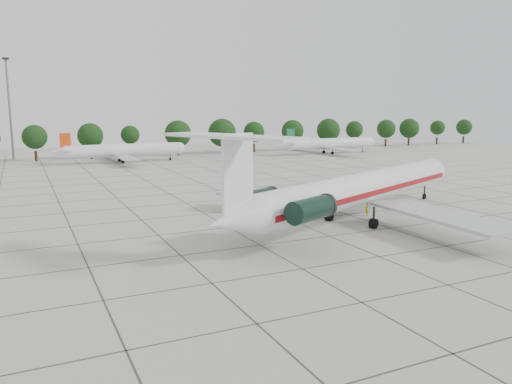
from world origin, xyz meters
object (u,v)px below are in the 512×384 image
(ground_crew, at_px, (367,209))
(main_airliner, at_px, (355,190))
(bg_airliner_d, at_px, (331,144))
(bg_airliner_c, at_px, (124,150))
(floodlight_mast, at_px, (9,103))

(ground_crew, bearing_deg, main_airliner, 18.96)
(bg_airliner_d, bearing_deg, bg_airliner_c, 177.84)
(bg_airliner_c, xyz_separation_m, bg_airliner_d, (58.25, -2.19, 0.00))
(main_airliner, height_order, floodlight_mast, floodlight_mast)
(ground_crew, relative_size, bg_airliner_c, 0.06)
(main_airliner, relative_size, floodlight_mast, 1.78)
(main_airliner, distance_m, bg_airliner_d, 88.34)
(main_airliner, bearing_deg, bg_airliner_d, 34.08)
(bg_airliner_c, bearing_deg, ground_crew, -78.39)
(main_airliner, distance_m, ground_crew, 5.69)
(bg_airliner_c, xyz_separation_m, floodlight_mast, (-24.43, 19.31, 11.37))
(bg_airliner_d, distance_m, floodlight_mast, 86.19)
(ground_crew, relative_size, floodlight_mast, 0.06)
(ground_crew, bearing_deg, bg_airliner_c, -93.10)
(main_airliner, distance_m, bg_airliner_c, 77.86)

